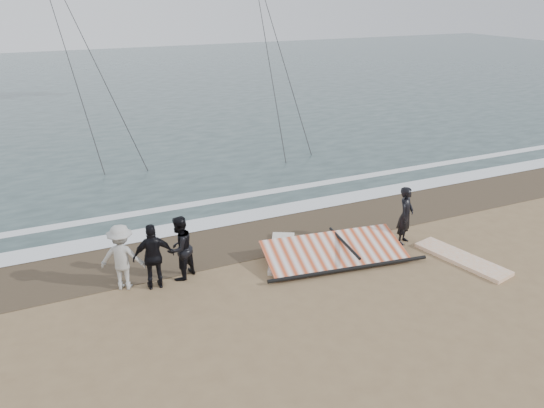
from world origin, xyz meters
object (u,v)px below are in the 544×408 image
(man_main, at_px, (406,215))
(board_white, at_px, (462,259))
(board_cream, at_px, (282,253))
(sail_rig, at_px, (330,252))

(man_main, distance_m, board_white, 1.92)
(board_white, height_order, board_cream, board_white)
(board_cream, bearing_deg, sail_rig, -5.98)
(sail_rig, bearing_deg, board_cream, 146.04)
(board_cream, bearing_deg, board_white, -0.90)
(man_main, xyz_separation_m, sail_rig, (-2.43, 0.06, -0.66))
(board_white, relative_size, board_cream, 1.09)
(man_main, relative_size, board_cream, 0.71)
(board_cream, distance_m, sail_rig, 1.33)
(man_main, relative_size, sail_rig, 0.39)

